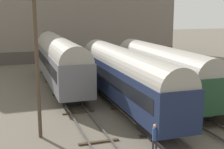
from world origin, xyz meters
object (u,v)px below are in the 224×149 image
Objects in this scene: train_car_navy at (125,75)px; train_car_green at (162,69)px; train_car_grey at (59,59)px; bench at (223,94)px; person_worker at (155,136)px; utility_pole at (37,59)px.

train_car_navy reaches higher than train_car_green.
train_car_grey reaches higher than bench.
train_car_green is 11.60m from person_worker.
utility_pole is at bearing -150.58° from train_car_navy.
bench is 14.94m from utility_pole.
train_car_grey is 1.18× the size of train_car_green.
utility_pole reaches higher than bench.
train_car_green is 8.63× the size of person_worker.
train_car_green reaches higher than person_worker.
bench is at bearing 2.39° from utility_pole.
train_car_green is 12.93m from utility_pole.
train_car_green is at bearing 17.82° from train_car_navy.
utility_pole is (-14.48, -0.60, 3.61)m from bench.
bench is 0.14× the size of utility_pole.
person_worker is 0.18× the size of utility_pole.
train_car_green is (4.05, 1.30, -0.05)m from train_car_navy.
person_worker is (-1.44, -8.77, -1.76)m from train_car_navy.
utility_pole is at bearing -154.44° from train_car_green.
train_car_navy is at bearing 153.10° from bench.
bench is at bearing -58.36° from train_car_green.
utility_pole is (-7.42, -4.19, 2.28)m from train_car_navy.
train_car_grey is 9.95m from train_car_navy.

